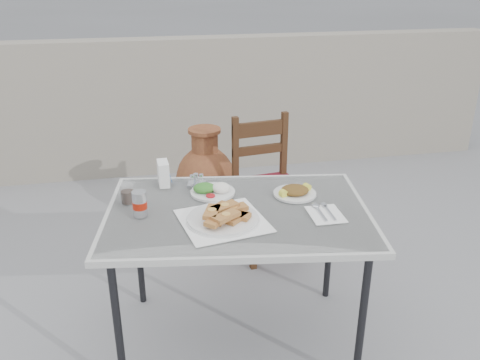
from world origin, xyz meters
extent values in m
plane|color=slate|center=(0.00, 0.00, 0.00)|extent=(80.00, 80.00, 0.00)
cylinder|color=black|center=(-0.48, -0.18, 0.35)|extent=(0.04, 0.04, 0.70)
cylinder|color=black|center=(0.57, -0.34, 0.35)|extent=(0.04, 0.04, 0.70)
cylinder|color=black|center=(-0.38, 0.48, 0.35)|extent=(0.04, 0.04, 0.70)
cylinder|color=black|center=(0.67, 0.32, 0.35)|extent=(0.04, 0.04, 0.70)
cube|color=white|center=(0.09, 0.07, 0.72)|extent=(1.33, 1.00, 0.03)
cube|color=white|center=(0.09, 0.07, 0.74)|extent=(1.29, 0.96, 0.00)
cube|color=white|center=(0.01, -0.03, 0.74)|extent=(0.42, 0.42, 0.00)
cylinder|color=silver|center=(0.01, -0.03, 0.75)|extent=(0.32, 0.32, 0.02)
cylinder|color=silver|center=(0.01, -0.03, 0.75)|extent=(0.33, 0.33, 0.01)
cylinder|color=silver|center=(0.01, 0.27, 0.75)|extent=(0.22, 0.22, 0.01)
ellipsoid|color=white|center=(0.05, 0.26, 0.77)|extent=(0.09, 0.09, 0.05)
ellipsoid|color=#266E1F|center=(-0.03, 0.28, 0.77)|extent=(0.11, 0.10, 0.05)
cylinder|color=#AD121B|center=(-0.01, 0.21, 0.76)|extent=(0.04, 0.04, 0.01)
cylinder|color=silver|center=(0.40, 0.17, 0.75)|extent=(0.21, 0.21, 0.01)
ellipsoid|color=#206318|center=(0.40, 0.17, 0.77)|extent=(0.14, 0.13, 0.04)
cylinder|color=yellow|center=(0.33, 0.14, 0.77)|extent=(0.05, 0.04, 0.04)
cylinder|color=yellow|center=(0.47, 0.19, 0.77)|extent=(0.05, 0.04, 0.04)
cylinder|color=silver|center=(-0.35, 0.10, 0.80)|extent=(0.07, 0.07, 0.12)
cylinder|color=red|center=(-0.35, 0.10, 0.80)|extent=(0.07, 0.07, 0.03)
cylinder|color=silver|center=(-0.35, 0.10, 0.86)|extent=(0.06, 0.06, 0.00)
cylinder|color=white|center=(-0.40, 0.25, 0.79)|extent=(0.07, 0.07, 0.10)
cylinder|color=black|center=(-0.40, 0.25, 0.77)|extent=(0.06, 0.06, 0.06)
cube|color=white|center=(-0.22, 0.42, 0.81)|extent=(0.06, 0.11, 0.13)
cube|color=blue|center=(-0.19, 0.43, 0.80)|extent=(0.02, 0.05, 0.07)
cube|color=silver|center=(-0.06, 0.39, 0.75)|extent=(0.11, 0.09, 0.01)
cylinder|color=white|center=(-0.08, 0.37, 0.78)|extent=(0.02, 0.02, 0.05)
cylinder|color=white|center=(-0.03, 0.37, 0.78)|extent=(0.02, 0.02, 0.05)
cylinder|color=silver|center=(-0.06, 0.40, 0.78)|extent=(0.03, 0.03, 0.05)
cube|color=white|center=(0.48, -0.06, 0.74)|extent=(0.15, 0.19, 0.00)
cube|color=silver|center=(0.45, -0.06, 0.75)|extent=(0.02, 0.15, 0.00)
ellipsoid|color=silver|center=(0.46, 0.02, 0.75)|extent=(0.04, 0.05, 0.01)
cube|color=silver|center=(0.50, -0.06, 0.75)|extent=(0.01, 0.15, 0.00)
cube|color=silver|center=(0.50, 0.02, 0.75)|extent=(0.02, 0.04, 0.00)
cube|color=#31200D|center=(0.32, 0.68, 0.21)|extent=(0.04, 0.04, 0.43)
cube|color=#31200D|center=(0.66, 0.73, 0.21)|extent=(0.04, 0.04, 0.43)
cube|color=#31200D|center=(0.27, 1.02, 0.21)|extent=(0.04, 0.04, 0.43)
cube|color=#31200D|center=(0.61, 1.07, 0.21)|extent=(0.04, 0.04, 0.43)
cube|color=maroon|center=(0.47, 0.88, 0.45)|extent=(0.45, 0.45, 0.05)
cube|color=#31200D|center=(0.27, 1.02, 0.67)|extent=(0.04, 0.04, 0.48)
cube|color=#31200D|center=(0.61, 1.07, 0.67)|extent=(0.04, 0.04, 0.48)
cube|color=#31200D|center=(0.44, 1.05, 0.81)|extent=(0.38, 0.08, 0.10)
cube|color=#31200D|center=(0.44, 1.05, 0.67)|extent=(0.38, 0.08, 0.06)
cylinder|color=brown|center=(0.11, 1.28, 0.04)|extent=(0.33, 0.33, 0.08)
ellipsoid|color=brown|center=(0.11, 1.28, 0.36)|extent=(0.43, 0.43, 0.54)
cylinder|color=beige|center=(0.11, 1.28, 0.36)|extent=(0.43, 0.43, 0.06)
cylinder|color=brown|center=(0.11, 1.28, 0.65)|extent=(0.18, 0.18, 0.16)
cylinder|color=brown|center=(0.11, 1.28, 0.75)|extent=(0.22, 0.22, 0.03)
cube|color=gray|center=(0.00, 2.50, 0.60)|extent=(6.00, 0.25, 1.20)
camera|label=1|loc=(-0.32, -2.00, 1.80)|focal=38.00mm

